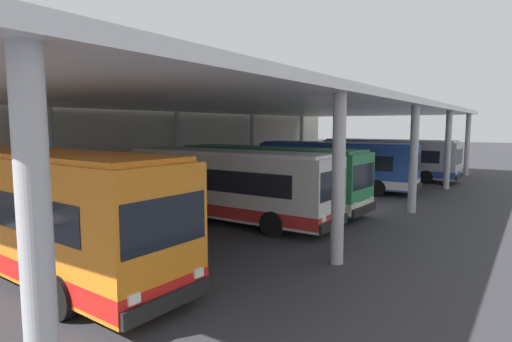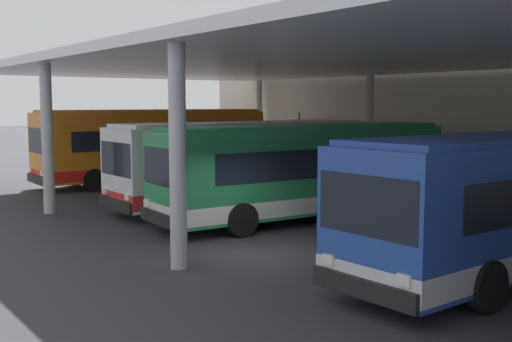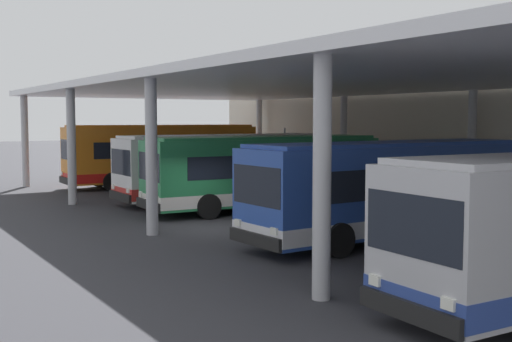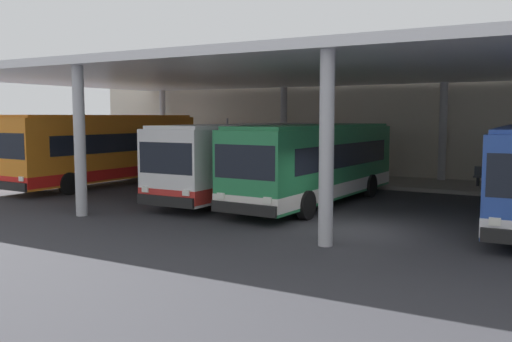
# 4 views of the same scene
# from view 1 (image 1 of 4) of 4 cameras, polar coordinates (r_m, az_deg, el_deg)

# --- Properties ---
(ground_plane) EXTENTS (200.00, 200.00, 0.00)m
(ground_plane) POSITION_cam_1_polar(r_m,az_deg,el_deg) (22.75, 14.43, -4.78)
(ground_plane) COLOR #333338
(platform_kerb) EXTENTS (42.00, 4.50, 0.18)m
(platform_kerb) POSITION_cam_1_polar(r_m,az_deg,el_deg) (28.82, -8.12, -2.16)
(platform_kerb) COLOR gray
(platform_kerb) RESTS_ON ground
(station_building_facade) EXTENTS (48.00, 1.60, 7.66)m
(station_building_facade) POSITION_cam_1_polar(r_m,az_deg,el_deg) (30.80, -12.73, 5.27)
(station_building_facade) COLOR beige
(station_building_facade) RESTS_ON ground
(canopy_shelter) EXTENTS (40.00, 17.00, 5.55)m
(canopy_shelter) POSITION_cam_1_polar(r_m,az_deg,el_deg) (24.76, 2.58, 8.59)
(canopy_shelter) COLOR silver
(canopy_shelter) RESTS_ON ground
(bus_nearest_bay) EXTENTS (2.99, 11.41, 3.57)m
(bus_nearest_bay) POSITION_cam_1_polar(r_m,az_deg,el_deg) (13.68, -28.02, -4.74)
(bus_nearest_bay) COLOR orange
(bus_nearest_bay) RESTS_ON ground
(bus_second_bay) EXTENTS (2.74, 10.53, 3.17)m
(bus_second_bay) POSITION_cam_1_polar(r_m,az_deg,el_deg) (18.70, -4.20, -1.82)
(bus_second_bay) COLOR white
(bus_second_bay) RESTS_ON ground
(bus_middle_bay) EXTENTS (3.09, 10.64, 3.17)m
(bus_middle_bay) POSITION_cam_1_polar(r_m,az_deg,el_deg) (21.49, 1.66, -0.75)
(bus_middle_bay) COLOR #28844C
(bus_middle_bay) RESTS_ON ground
(bus_far_bay) EXTENTS (2.97, 10.61, 3.17)m
(bus_far_bay) POSITION_cam_1_polar(r_m,az_deg,el_deg) (28.33, 10.83, 0.83)
(bus_far_bay) COLOR #284CA8
(bus_far_bay) RESTS_ON ground
(bus_departing) EXTENTS (2.96, 10.60, 3.17)m
(bus_departing) POSITION_cam_1_polar(r_m,az_deg,el_deg) (34.95, 17.73, 1.66)
(bus_departing) COLOR #B7B7BC
(bus_departing) RESTS_ON ground
(bench_waiting) EXTENTS (1.80, 0.45, 0.92)m
(bench_waiting) POSITION_cam_1_polar(r_m,az_deg,el_deg) (30.84, -4.82, -0.50)
(bench_waiting) COLOR #4C515B
(bench_waiting) RESTS_ON platform_kerb
(trash_bin) EXTENTS (0.52, 0.52, 0.98)m
(trash_bin) POSITION_cam_1_polar(r_m,az_deg,el_deg) (33.96, -0.89, 0.17)
(trash_bin) COLOR maroon
(trash_bin) RESTS_ON platform_kerb
(banner_sign) EXTENTS (0.70, 0.12, 3.20)m
(banner_sign) POSITION_cam_1_polar(r_m,az_deg,el_deg) (20.80, -28.58, -0.85)
(banner_sign) COLOR #B2B2B7
(banner_sign) RESTS_ON platform_kerb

